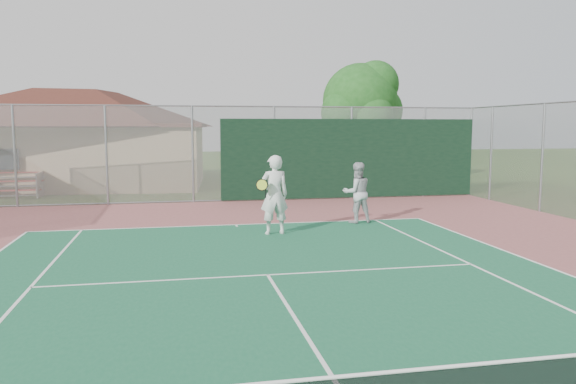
# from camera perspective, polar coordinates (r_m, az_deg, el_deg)

# --- Properties ---
(back_fence) EXTENTS (20.08, 0.11, 3.53)m
(back_fence) POSITION_cam_1_polar(r_m,az_deg,el_deg) (20.97, -1.11, 3.67)
(back_fence) COLOR gray
(back_fence) RESTS_ON ground
(side_fence_right) EXTENTS (0.08, 9.00, 3.50)m
(side_fence_right) POSITION_cam_1_polar(r_m,az_deg,el_deg) (19.91, 24.41, 3.16)
(side_fence_right) COLOR gray
(side_fence_right) RESTS_ON ground
(clubhouse) EXTENTS (12.82, 9.10, 5.26)m
(clubhouse) POSITION_cam_1_polar(r_m,az_deg,el_deg) (28.04, -20.42, 6.06)
(clubhouse) COLOR tan
(clubhouse) RESTS_ON ground
(bleachers) EXTENTS (2.68, 1.64, 0.98)m
(bleachers) POSITION_cam_1_polar(r_m,az_deg,el_deg) (24.61, -26.65, 0.73)
(bleachers) COLOR maroon
(bleachers) RESTS_ON ground
(tree) EXTENTS (4.19, 3.96, 5.84)m
(tree) POSITION_cam_1_polar(r_m,az_deg,el_deg) (27.00, 7.55, 8.88)
(tree) COLOR #352113
(tree) RESTS_ON ground
(player_white_front) EXTENTS (0.92, 0.68, 2.02)m
(player_white_front) POSITION_cam_1_polar(r_m,az_deg,el_deg) (14.28, -1.43, -0.35)
(player_white_front) COLOR silver
(player_white_front) RESTS_ON ground
(player_grey_back) EXTENTS (0.89, 0.72, 1.73)m
(player_grey_back) POSITION_cam_1_polar(r_m,az_deg,el_deg) (16.11, 7.01, -0.13)
(player_grey_back) COLOR #B4B7B9
(player_grey_back) RESTS_ON ground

